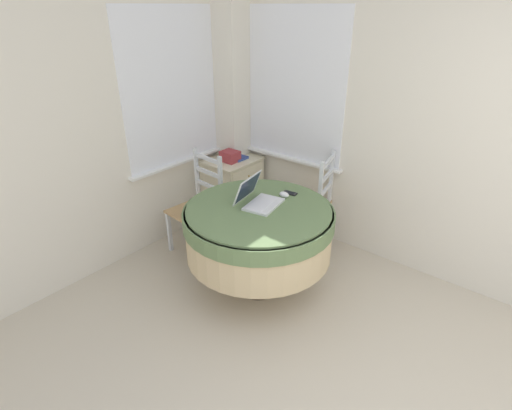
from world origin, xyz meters
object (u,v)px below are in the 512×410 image
(round_dining_table, at_px, (259,228))
(corner_cabinet, at_px, (233,189))
(book_on_cabinet, at_px, (237,157))
(laptop, at_px, (258,198))
(dining_chair_near_back_window, at_px, (199,207))
(dining_chair_near_right_window, at_px, (310,204))
(storage_box, at_px, (230,156))
(computer_mouse, at_px, (284,195))
(cell_phone, at_px, (290,193))

(round_dining_table, distance_m, corner_cabinet, 1.32)
(book_on_cabinet, bearing_deg, round_dining_table, -130.60)
(laptop, relative_size, book_on_cabinet, 1.85)
(dining_chair_near_back_window, height_order, dining_chair_near_right_window, same)
(laptop, bearing_deg, dining_chair_near_back_window, 84.50)
(corner_cabinet, height_order, storage_box, storage_box)
(computer_mouse, bearing_deg, book_on_cabinet, 61.17)
(dining_chair_near_right_window, relative_size, corner_cabinet, 1.38)
(round_dining_table, relative_size, dining_chair_near_back_window, 1.23)
(dining_chair_near_right_window, xyz_separation_m, storage_box, (-0.11, 0.94, 0.31))
(cell_phone, bearing_deg, laptop, 165.49)
(laptop, height_order, book_on_cabinet, laptop)
(cell_phone, height_order, corner_cabinet, cell_phone)
(cell_phone, height_order, dining_chair_near_back_window, dining_chair_near_back_window)
(dining_chair_near_right_window, xyz_separation_m, book_on_cabinet, (-0.00, 0.95, 0.27))
(computer_mouse, bearing_deg, dining_chair_near_back_window, 100.21)
(laptop, height_order, corner_cabinet, laptop)
(laptop, xyz_separation_m, computer_mouse, (0.24, -0.09, -0.03))
(corner_cabinet, bearing_deg, book_on_cabinet, -26.22)
(round_dining_table, height_order, corner_cabinet, round_dining_table)
(round_dining_table, xyz_separation_m, computer_mouse, (0.28, -0.04, 0.21))
(cell_phone, bearing_deg, round_dining_table, 174.33)
(round_dining_table, height_order, book_on_cabinet, round_dining_table)
(cell_phone, xyz_separation_m, corner_cabinet, (0.43, 1.06, -0.42))
(computer_mouse, distance_m, dining_chair_near_back_window, 0.96)
(laptop, relative_size, corner_cabinet, 0.53)
(book_on_cabinet, bearing_deg, dining_chair_near_back_window, -168.11)
(dining_chair_near_back_window, xyz_separation_m, book_on_cabinet, (0.73, 0.15, 0.27))
(dining_chair_near_right_window, relative_size, book_on_cabinet, 4.84)
(cell_phone, relative_size, book_on_cabinet, 0.62)
(dining_chair_near_back_window, bearing_deg, dining_chair_near_right_window, -47.33)
(corner_cabinet, bearing_deg, computer_mouse, -116.17)
(storage_box, bearing_deg, cell_phone, -109.99)
(corner_cabinet, xyz_separation_m, book_on_cabinet, (0.05, -0.02, 0.37))
(laptop, bearing_deg, computer_mouse, -19.90)
(dining_chair_near_back_window, height_order, corner_cabinet, dining_chair_near_back_window)
(cell_phone, bearing_deg, corner_cabinet, 67.71)
(dining_chair_near_right_window, bearing_deg, book_on_cabinet, 90.17)
(dining_chair_near_back_window, height_order, storage_box, dining_chair_near_back_window)
(book_on_cabinet, bearing_deg, dining_chair_near_right_window, -89.83)
(laptop, distance_m, dining_chair_near_back_window, 0.88)
(cell_phone, relative_size, dining_chair_near_right_window, 0.13)
(cell_phone, relative_size, dining_chair_near_back_window, 0.13)
(laptop, relative_size, computer_mouse, 4.20)
(book_on_cabinet, bearing_deg, corner_cabinet, 153.78)
(cell_phone, distance_m, dining_chair_near_back_window, 0.97)
(laptop, bearing_deg, corner_cabinet, 52.19)
(computer_mouse, height_order, dining_chair_near_back_window, dining_chair_near_back_window)
(round_dining_table, bearing_deg, dining_chair_near_right_window, 3.33)
(computer_mouse, height_order, book_on_cabinet, computer_mouse)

